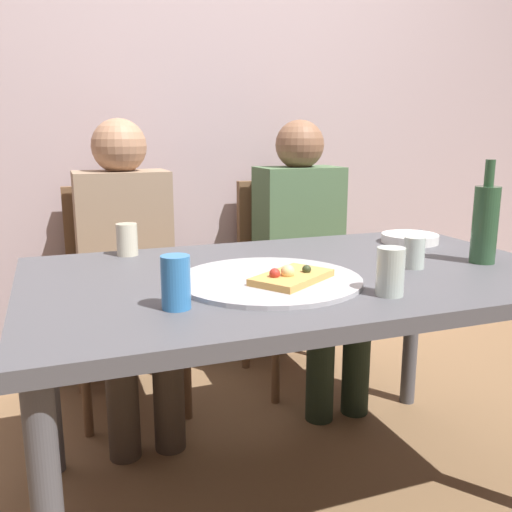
# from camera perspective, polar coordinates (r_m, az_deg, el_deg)

# --- Properties ---
(ground_plane) EXTENTS (8.00, 8.00, 0.00)m
(ground_plane) POSITION_cam_1_polar(r_m,az_deg,el_deg) (1.91, 3.98, -23.24)
(ground_plane) COLOR brown
(back_wall) EXTENTS (6.00, 0.10, 2.60)m
(back_wall) POSITION_cam_1_polar(r_m,az_deg,el_deg) (2.60, -6.07, 16.59)
(back_wall) COLOR #B29EA3
(back_wall) RESTS_ON ground_plane
(dining_table) EXTENTS (1.52, 0.92, 0.73)m
(dining_table) POSITION_cam_1_polar(r_m,az_deg,el_deg) (1.61, 4.34, -4.09)
(dining_table) COLOR #4C4C51
(dining_table) RESTS_ON ground_plane
(pizza_tray) EXTENTS (0.49, 0.49, 0.01)m
(pizza_tray) POSITION_cam_1_polar(r_m,az_deg,el_deg) (1.47, 1.36, -2.47)
(pizza_tray) COLOR #ADADB2
(pizza_tray) RESTS_ON dining_table
(pizza_slice_last) EXTENTS (0.26, 0.23, 0.05)m
(pizza_slice_last) POSITION_cam_1_polar(r_m,az_deg,el_deg) (1.44, 3.65, -2.12)
(pizza_slice_last) COLOR tan
(pizza_slice_last) RESTS_ON pizza_tray
(wine_bottle) EXTENTS (0.08, 0.08, 0.31)m
(wine_bottle) POSITION_cam_1_polar(r_m,az_deg,el_deg) (1.80, 22.49, 3.19)
(wine_bottle) COLOR #2D5133
(wine_bottle) RESTS_ON dining_table
(tumbler_near) EXTENTS (0.07, 0.07, 0.10)m
(tumbler_near) POSITION_cam_1_polar(r_m,az_deg,el_deg) (1.83, -13.12, 1.66)
(tumbler_near) COLOR beige
(tumbler_near) RESTS_ON dining_table
(tumbler_far) EXTENTS (0.07, 0.07, 0.12)m
(tumbler_far) POSITION_cam_1_polar(r_m,az_deg,el_deg) (1.38, 13.64, -1.57)
(tumbler_far) COLOR #B7C6BC
(tumbler_far) RESTS_ON dining_table
(wine_glass) EXTENTS (0.06, 0.06, 0.09)m
(wine_glass) POSITION_cam_1_polar(r_m,az_deg,el_deg) (1.68, 15.95, 0.33)
(wine_glass) COLOR #B7C6BC
(wine_glass) RESTS_ON dining_table
(soda_can) EXTENTS (0.07, 0.07, 0.12)m
(soda_can) POSITION_cam_1_polar(r_m,az_deg,el_deg) (1.25, -8.24, -2.69)
(soda_can) COLOR #337AC1
(soda_can) RESTS_ON dining_table
(plate_stack) EXTENTS (0.20, 0.20, 0.03)m
(plate_stack) POSITION_cam_1_polar(r_m,az_deg,el_deg) (2.07, 15.53, 1.76)
(plate_stack) COLOR white
(plate_stack) RESTS_ON dining_table
(chair_left) EXTENTS (0.44, 0.44, 0.90)m
(chair_left) POSITION_cam_1_polar(r_m,az_deg,el_deg) (2.36, -13.37, -2.56)
(chair_left) COLOR brown
(chair_left) RESTS_ON ground_plane
(chair_right) EXTENTS (0.44, 0.44, 0.90)m
(chair_right) POSITION_cam_1_polar(r_m,az_deg,el_deg) (2.55, 3.73, -1.07)
(chair_right) COLOR brown
(chair_right) RESTS_ON ground_plane
(guest_in_sweater) EXTENTS (0.36, 0.56, 1.17)m
(guest_in_sweater) POSITION_cam_1_polar(r_m,az_deg,el_deg) (2.18, -13.04, -0.30)
(guest_in_sweater) COLOR #937A60
(guest_in_sweater) RESTS_ON ground_plane
(guest_in_beanie) EXTENTS (0.36, 0.56, 1.17)m
(guest_in_beanie) POSITION_cam_1_polar(r_m,az_deg,el_deg) (2.39, 5.25, 1.10)
(guest_in_beanie) COLOR #4C6B47
(guest_in_beanie) RESTS_ON ground_plane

